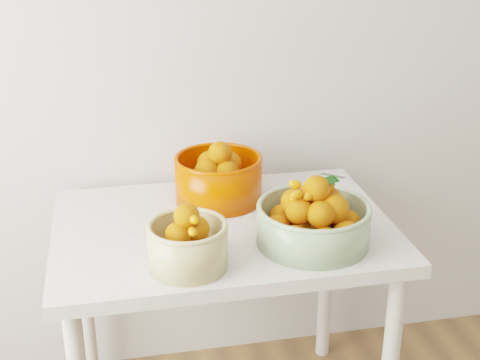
{
  "coord_description": "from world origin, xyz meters",
  "views": [
    {
      "loc": [
        -0.57,
        -0.15,
        1.65
      ],
      "look_at": [
        -0.23,
        1.53,
        0.92
      ],
      "focal_mm": 50.0,
      "sensor_mm": 36.0,
      "label": 1
    }
  ],
  "objects_px": {
    "bowl_green": "(314,220)",
    "bowl_orange": "(219,177)",
    "bowl_cream": "(188,243)",
    "table": "(223,252)"
  },
  "relations": [
    {
      "from": "bowl_green",
      "to": "bowl_orange",
      "type": "relative_size",
      "value": 0.94
    },
    {
      "from": "bowl_cream",
      "to": "bowl_green",
      "type": "relative_size",
      "value": 0.8
    },
    {
      "from": "table",
      "to": "bowl_orange",
      "type": "distance_m",
      "value": 0.25
    },
    {
      "from": "bowl_green",
      "to": "bowl_orange",
      "type": "height_order",
      "value": "bowl_green"
    },
    {
      "from": "table",
      "to": "bowl_green",
      "type": "xyz_separation_m",
      "value": [
        0.23,
        -0.16,
        0.17
      ]
    },
    {
      "from": "bowl_cream",
      "to": "bowl_orange",
      "type": "bearing_deg",
      "value": 69.3
    },
    {
      "from": "table",
      "to": "bowl_cream",
      "type": "bearing_deg",
      "value": -120.52
    },
    {
      "from": "bowl_green",
      "to": "bowl_orange",
      "type": "distance_m",
      "value": 0.4
    },
    {
      "from": "bowl_cream",
      "to": "bowl_orange",
      "type": "xyz_separation_m",
      "value": [
        0.15,
        0.4,
        0.01
      ]
    },
    {
      "from": "table",
      "to": "bowl_cream",
      "type": "height_order",
      "value": "bowl_cream"
    }
  ]
}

